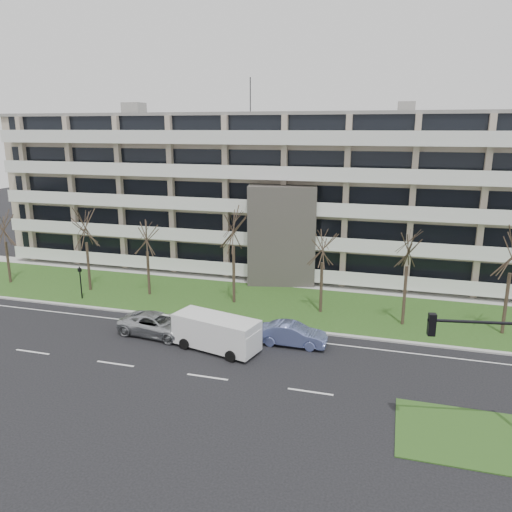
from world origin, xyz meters
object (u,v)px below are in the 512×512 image
(white_van, at_px, (217,330))
(pedestrian_signal, at_px, (80,279))
(traffic_signal, at_px, (505,361))
(silver_pickup, at_px, (157,325))
(blue_sedan, at_px, (292,334))

(white_van, xyz_separation_m, pedestrian_signal, (-14.31, 6.05, 0.48))
(white_van, bearing_deg, traffic_signal, -6.20)
(silver_pickup, bearing_deg, white_van, -96.25)
(pedestrian_signal, bearing_deg, white_van, -6.82)
(silver_pickup, relative_size, blue_sedan, 1.21)
(blue_sedan, bearing_deg, pedestrian_signal, 77.74)
(silver_pickup, bearing_deg, pedestrian_signal, 68.43)
(silver_pickup, bearing_deg, traffic_signal, -102.33)
(blue_sedan, xyz_separation_m, pedestrian_signal, (-18.83, 4.03, 1.05))
(traffic_signal, bearing_deg, white_van, 150.42)
(silver_pickup, relative_size, traffic_signal, 0.87)
(blue_sedan, height_order, pedestrian_signal, pedestrian_signal)
(silver_pickup, height_order, blue_sedan, silver_pickup)
(silver_pickup, xyz_separation_m, blue_sedan, (9.30, 0.96, -0.01))
(traffic_signal, relative_size, pedestrian_signal, 2.21)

